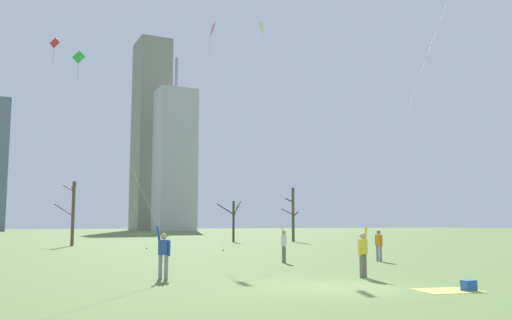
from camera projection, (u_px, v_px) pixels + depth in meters
name	position (u px, v px, depth m)	size (l,w,h in m)	color
ground_plane	(341.00, 287.00, 16.98)	(400.00, 400.00, 0.00)	#5B7A3D
kite_flyer_midfield_left_purple	(100.00, 111.00, 19.63)	(9.42, 3.18, 20.97)	gray
kite_flyer_foreground_left_yellow	(386.00, 184.00, 21.72)	(12.78, 5.63, 18.55)	#726656
kite_flyer_foreground_right_pink	(263.00, 181.00, 30.72)	(1.96, 14.88, 17.73)	#726656
bystander_far_off_by_trees	(379.00, 244.00, 28.54)	(0.24, 0.51, 1.62)	gray
distant_kite_drifting_right_white	(259.00, 44.00, 37.70)	(1.07, 5.40, 15.91)	white
distant_kite_drifting_left_red	(62.00, 60.00, 44.55)	(7.46, 4.22, 17.20)	red
distant_kite_low_near_trees_green	(71.00, 72.00, 42.42)	(7.15, 0.55, 15.42)	green
picnic_spot	(460.00, 288.00, 16.01)	(2.06, 1.75, 0.31)	#D8BF4C
bare_tree_center	(293.00, 214.00, 60.15)	(1.71, 1.54, 5.92)	brown
bare_tree_far_right_edge	(73.00, 211.00, 48.78)	(1.94, 1.46, 5.74)	brown
bare_tree_rightmost	(233.00, 219.00, 59.22)	(3.00, 2.34, 4.45)	#4C3828
skyline_mid_tower_left	(175.00, 160.00, 147.79)	(10.18, 8.87, 47.58)	#B2B2B7
skyline_squat_block	(151.00, 134.00, 161.51)	(9.31, 11.59, 56.40)	gray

